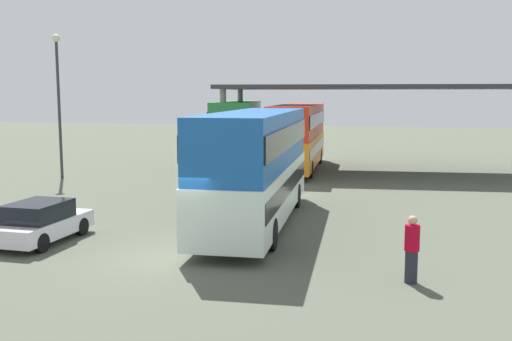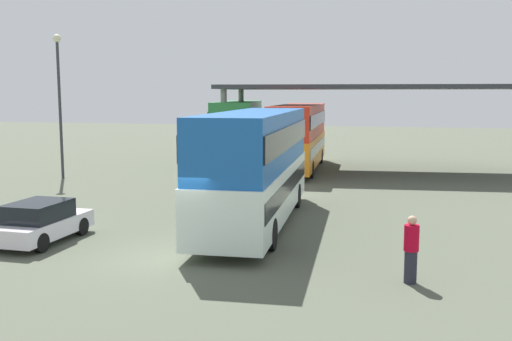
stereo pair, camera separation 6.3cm
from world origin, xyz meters
name	(u,v)px [view 2 (the right image)]	position (x,y,z in m)	size (l,w,h in m)	color
ground_plane	(177,256)	(0.00, 0.00, 0.00)	(140.00, 140.00, 0.00)	#4F5545
double_decker_main	(256,163)	(1.32, 4.71, 2.28)	(2.92, 11.22, 4.14)	white
parked_hatchback	(41,222)	(-4.89, 0.58, 0.67)	(1.78, 3.70, 1.35)	silver
double_decker_near_canopy	(239,131)	(-3.66, 21.41, 2.34)	(4.28, 11.75, 4.28)	silver
double_decker_mid_row	(299,134)	(0.52, 20.30, 2.25)	(2.94, 11.49, 4.09)	orange
depot_canopy	(378,90)	(5.34, 20.46, 4.98)	(19.60, 8.27, 5.30)	#33353A
lamppost_tall	(59,89)	(-12.03, 13.66, 5.04)	(0.44, 0.44, 8.04)	#33353A
pedestrian_waiting	(411,250)	(6.65, -0.97, 0.88)	(0.38, 0.38, 1.75)	#262633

